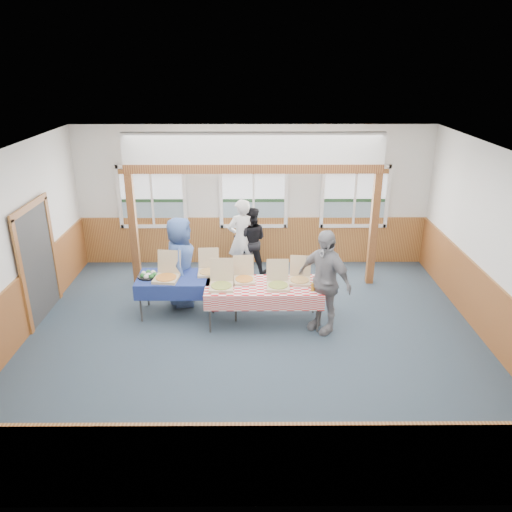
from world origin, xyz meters
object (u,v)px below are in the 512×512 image
(man_blue, at_px, (181,262))
(woman_black, at_px, (250,241))
(woman_white, at_px, (242,238))
(table_right, at_px, (264,287))
(table_left, at_px, (189,279))
(person_grey, at_px, (324,281))

(man_blue, bearing_deg, woman_black, -44.72)
(woman_white, distance_m, woman_black, 0.26)
(table_right, height_order, woman_white, woman_white)
(table_left, distance_m, person_grey, 2.51)
(woman_black, bearing_deg, man_blue, 51.86)
(table_right, height_order, person_grey, person_grey)
(woman_white, bearing_deg, table_right, 80.07)
(table_left, xyz_separation_m, woman_white, (0.94, 1.75, 0.18))
(table_left, bearing_deg, man_blue, 93.37)
(woman_white, xyz_separation_m, woman_black, (0.19, 0.14, -0.11))
(woman_white, xyz_separation_m, person_grey, (1.48, -2.35, 0.06))
(woman_black, relative_size, man_blue, 0.87)
(woman_white, distance_m, man_blue, 1.75)
(table_right, height_order, woman_black, woman_black)
(table_right, relative_size, person_grey, 1.15)
(table_right, distance_m, woman_black, 2.27)
(woman_white, height_order, man_blue, man_blue)
(table_left, relative_size, person_grey, 1.11)
(man_blue, bearing_deg, table_right, -118.69)
(man_blue, height_order, person_grey, person_grey)
(woman_white, height_order, woman_black, woman_white)
(table_left, xyz_separation_m, man_blue, (-0.21, 0.42, 0.18))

